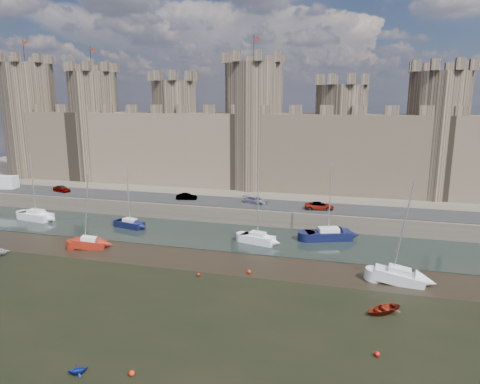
# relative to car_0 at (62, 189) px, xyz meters

# --- Properties ---
(ground) EXTENTS (160.00, 160.00, 0.00)m
(ground) POSITION_rel_car_0_xyz_m (30.40, -33.71, -3.13)
(ground) COLOR black
(ground) RESTS_ON ground
(seaweed_patch) EXTENTS (70.00, 34.00, 0.01)m
(seaweed_patch) POSITION_rel_car_0_xyz_m (30.40, -39.71, -3.13)
(seaweed_patch) COLOR black
(seaweed_patch) RESTS_ON ground
(water_channel) EXTENTS (160.00, 12.00, 0.08)m
(water_channel) POSITION_rel_car_0_xyz_m (30.40, -9.71, -3.09)
(water_channel) COLOR black
(water_channel) RESTS_ON ground
(quay) EXTENTS (160.00, 60.00, 2.50)m
(quay) POSITION_rel_car_0_xyz_m (30.40, 26.29, -1.88)
(quay) COLOR #4C443A
(quay) RESTS_ON ground
(road) EXTENTS (160.00, 7.00, 0.10)m
(road) POSITION_rel_car_0_xyz_m (30.40, 0.29, -0.58)
(road) COLOR black
(road) RESTS_ON quay
(castle) EXTENTS (108.50, 11.00, 29.00)m
(castle) POSITION_rel_car_0_xyz_m (29.76, 14.29, 8.54)
(castle) COLOR #42382B
(castle) RESTS_ON quay
(car_0) EXTENTS (3.99, 2.57, 1.26)m
(car_0) POSITION_rel_car_0_xyz_m (0.00, 0.00, 0.00)
(car_0) COLOR gray
(car_0) RESTS_ON quay
(car_1) EXTENTS (3.64, 1.92, 1.14)m
(car_1) POSITION_rel_car_0_xyz_m (24.34, 0.09, -0.06)
(car_1) COLOR gray
(car_1) RESTS_ON quay
(car_2) EXTENTS (4.44, 2.84, 1.20)m
(car_2) POSITION_rel_car_0_xyz_m (36.14, 0.47, -0.03)
(car_2) COLOR gray
(car_2) RESTS_ON quay
(car_3) EXTENTS (4.64, 2.72, 1.21)m
(car_3) POSITION_rel_car_0_xyz_m (46.45, -0.76, -0.02)
(car_3) COLOR gray
(car_3) RESTS_ON quay
(van) EXTENTS (5.85, 3.13, 2.42)m
(van) POSITION_rel_car_0_xyz_m (-12.95, -0.21, 0.58)
(van) COLOR silver
(van) RESTS_ON quay
(sailboat_0) EXTENTS (5.93, 3.03, 10.59)m
(sailboat_0) POSITION_rel_car_0_xyz_m (2.31, -9.66, -2.31)
(sailboat_0) COLOR silver
(sailboat_0) RESTS_ON ground
(sailboat_1) EXTENTS (4.73, 2.72, 8.92)m
(sailboat_1) POSITION_rel_car_0_xyz_m (19.02, -9.54, -2.40)
(sailboat_1) COLOR black
(sailboat_1) RESTS_ON ground
(sailboat_2) EXTENTS (4.88, 2.83, 9.89)m
(sailboat_2) POSITION_rel_car_0_xyz_m (39.24, -11.54, -2.33)
(sailboat_2) COLOR white
(sailboat_2) RESTS_ON ground
(sailboat_3) EXTENTS (6.61, 4.30, 10.80)m
(sailboat_3) POSITION_rel_car_0_xyz_m (48.32, -7.52, -2.31)
(sailboat_3) COLOR black
(sailboat_3) RESTS_ON ground
(sailboat_4) EXTENTS (4.50, 2.89, 9.81)m
(sailboat_4) POSITION_rel_car_0_xyz_m (18.41, -19.00, -2.40)
(sailboat_4) COLOR maroon
(sailboat_4) RESTS_ON ground
(sailboat_5) EXTENTS (5.25, 2.42, 11.01)m
(sailboat_5) POSITION_rel_car_0_xyz_m (56.46, -20.00, -2.35)
(sailboat_5) COLOR silver
(sailboat_5) RESTS_ON ground
(dinghy_1) EXTENTS (1.79, 1.77, 0.72)m
(dinghy_1) POSITION_rel_car_0_xyz_m (33.24, -42.22, -2.77)
(dinghy_1) COLOR navy
(dinghy_1) RESTS_ON ground
(dinghy_4) EXTENTS (3.99, 3.78, 0.67)m
(dinghy_4) POSITION_rel_car_0_xyz_m (54.39, -27.35, -2.80)
(dinghy_4) COLOR maroon
(dinghy_4) RESTS_ON ground
(buoy_1) EXTENTS (0.38, 0.38, 0.38)m
(buoy_1) POSITION_rel_car_0_xyz_m (35.39, -23.85, -2.94)
(buoy_1) COLOR red
(buoy_1) RESTS_ON ground
(buoy_2) EXTENTS (0.43, 0.43, 0.43)m
(buoy_2) POSITION_rel_car_0_xyz_m (36.98, -41.39, -2.91)
(buoy_2) COLOR red
(buoy_2) RESTS_ON ground
(buoy_3) EXTENTS (0.46, 0.46, 0.46)m
(buoy_3) POSITION_rel_car_0_xyz_m (40.56, -21.71, -2.90)
(buoy_3) COLOR red
(buoy_3) RESTS_ON ground
(buoy_5) EXTENTS (0.42, 0.42, 0.42)m
(buoy_5) POSITION_rel_car_0_xyz_m (53.68, -34.49, -2.92)
(buoy_5) COLOR red
(buoy_5) RESTS_ON ground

